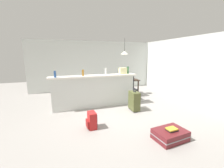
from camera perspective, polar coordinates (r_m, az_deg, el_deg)
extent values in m
cube|color=gray|center=(4.97, 1.93, -10.07)|extent=(13.00, 13.00, 0.05)
cube|color=silver|center=(7.57, -6.18, 7.30)|extent=(6.60, 0.10, 2.50)
cube|color=silver|center=(6.60, 26.78, 5.50)|extent=(0.10, 6.00, 2.50)
cube|color=silver|center=(4.96, -6.82, -3.29)|extent=(2.80, 0.20, 1.08)
cube|color=white|center=(4.85, -6.98, 3.19)|extent=(2.96, 0.40, 0.05)
cylinder|color=#284C89|center=(4.65, -21.84, 3.65)|extent=(0.07, 0.07, 0.20)
cylinder|color=#9E661E|center=(4.75, -11.54, 4.43)|extent=(0.06, 0.06, 0.21)
cylinder|color=silver|center=(4.93, -2.50, 5.06)|extent=(0.06, 0.06, 0.23)
cylinder|color=#2D6B38|center=(5.30, 6.33, 5.57)|extent=(0.07, 0.07, 0.25)
cube|color=beige|center=(5.16, 4.37, 5.26)|extent=(0.26, 0.18, 0.22)
cube|color=#332319|center=(6.37, 5.17, 1.71)|extent=(1.10, 0.80, 0.04)
cylinder|color=#332319|center=(5.96, 2.10, -2.58)|extent=(0.06, 0.06, 0.70)
cylinder|color=#332319|center=(6.37, 10.39, -1.85)|extent=(0.06, 0.06, 0.70)
cylinder|color=#332319|center=(6.58, 0.02, -1.20)|extent=(0.06, 0.06, 0.70)
cylinder|color=#332319|center=(6.95, 7.69, -0.62)|extent=(0.06, 0.06, 0.70)
cube|color=black|center=(5.86, 7.73, -2.12)|extent=(0.41, 0.41, 0.04)
cube|color=black|center=(5.96, 7.01, 0.69)|extent=(0.40, 0.04, 0.48)
cylinder|color=black|center=(5.71, 6.97, -4.81)|extent=(0.04, 0.04, 0.41)
cylinder|color=black|center=(5.85, 9.79, -4.48)|extent=(0.04, 0.04, 0.41)
cylinder|color=black|center=(5.98, 5.61, -4.00)|extent=(0.04, 0.04, 0.41)
cylinder|color=black|center=(6.12, 8.32, -3.71)|extent=(0.04, 0.04, 0.41)
cube|color=black|center=(6.99, 3.97, 0.20)|extent=(0.49, 0.49, 0.04)
cube|color=black|center=(6.77, 4.22, 2.05)|extent=(0.40, 0.13, 0.48)
cylinder|color=black|center=(7.22, 5.02, -1.29)|extent=(0.04, 0.04, 0.41)
cylinder|color=black|center=(7.17, 2.50, -1.33)|extent=(0.04, 0.04, 0.41)
cylinder|color=black|center=(6.91, 5.45, -1.87)|extent=(0.04, 0.04, 0.41)
cylinder|color=black|center=(6.87, 2.81, -1.93)|extent=(0.04, 0.04, 0.41)
cylinder|color=black|center=(6.31, 5.08, 15.31)|extent=(0.01, 0.01, 0.55)
cone|color=white|center=(6.30, 5.03, 12.34)|extent=(0.34, 0.34, 0.14)
sphere|color=white|center=(6.30, 5.02, 11.62)|extent=(0.07, 0.07, 0.07)
cube|color=maroon|center=(3.51, 22.19, -18.27)|extent=(0.72, 0.55, 0.22)
cube|color=gray|center=(3.51, 22.19, -18.27)|extent=(0.74, 0.56, 0.02)
cube|color=#2D2D33|center=(3.79, 26.65, -16.33)|extent=(0.16, 0.19, 0.02)
cube|color=red|center=(3.70, -7.97, -14.15)|extent=(0.20, 0.29, 0.42)
cube|color=maroon|center=(3.71, -9.64, -15.40)|extent=(0.08, 0.22, 0.19)
cube|color=black|center=(3.79, -6.75, -13.79)|extent=(0.03, 0.04, 0.36)
cube|color=black|center=(3.67, -6.11, -14.68)|extent=(0.03, 0.04, 0.36)
cube|color=#51562D|center=(4.77, 8.86, -6.61)|extent=(0.25, 0.45, 0.60)
cylinder|color=black|center=(4.71, 9.75, -10.75)|extent=(0.03, 0.06, 0.06)
cylinder|color=black|center=(5.03, 7.82, -9.22)|extent=(0.03, 0.06, 0.06)
cube|color=#232328|center=(4.68, 8.99, -2.88)|extent=(0.04, 0.14, 0.04)
cube|color=black|center=(3.45, 22.80, -16.56)|extent=(0.22, 0.16, 0.03)
cube|color=gold|center=(3.43, 22.77, -16.19)|extent=(0.23, 0.17, 0.03)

